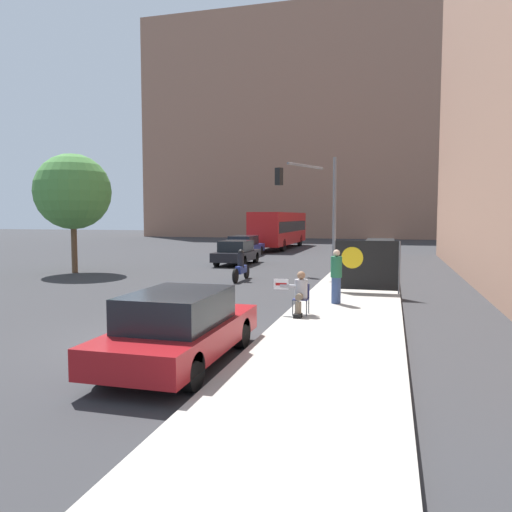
{
  "coord_description": "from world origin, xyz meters",
  "views": [
    {
      "loc": [
        4.8,
        -9.84,
        2.77
      ],
      "look_at": [
        0.2,
        7.04,
        1.37
      ],
      "focal_mm": 35.0,
      "sensor_mm": 36.0,
      "label": 1
    }
  ],
  "objects_px": {
    "jogger_on_sidewalk": "(336,276)",
    "car_on_road_nearest": "(237,253)",
    "seated_protester": "(300,292)",
    "motorcycle_on_road": "(241,268)",
    "car_on_road_midblock": "(244,246)",
    "traffic_light_pole": "(312,195)",
    "city_bus_on_road": "(280,228)",
    "parked_car_curbside": "(180,327)",
    "street_tree_near_curb": "(73,192)",
    "protest_banner": "(366,265)"
  },
  "relations": [
    {
      "from": "jogger_on_sidewalk",
      "to": "car_on_road_nearest",
      "type": "xyz_separation_m",
      "value": [
        -6.98,
        12.16,
        -0.27
      ]
    },
    {
      "from": "seated_protester",
      "to": "car_on_road_nearest",
      "type": "xyz_separation_m",
      "value": [
        -6.23,
        14.19,
        -0.06
      ]
    },
    {
      "from": "jogger_on_sidewalk",
      "to": "motorcycle_on_road",
      "type": "xyz_separation_m",
      "value": [
        -4.64,
        5.4,
        -0.4
      ]
    },
    {
      "from": "car_on_road_midblock",
      "to": "motorcycle_on_road",
      "type": "xyz_separation_m",
      "value": [
        3.65,
        -12.67,
        -0.15
      ]
    },
    {
      "from": "jogger_on_sidewalk",
      "to": "traffic_light_pole",
      "type": "distance_m",
      "value": 8.92
    },
    {
      "from": "motorcycle_on_road",
      "to": "jogger_on_sidewalk",
      "type": "bearing_deg",
      "value": -49.28
    },
    {
      "from": "city_bus_on_road",
      "to": "seated_protester",
      "type": "bearing_deg",
      "value": -76.45
    },
    {
      "from": "parked_car_curbside",
      "to": "car_on_road_midblock",
      "type": "xyz_separation_m",
      "value": [
        -6.09,
        24.62,
        0.02
      ]
    },
    {
      "from": "parked_car_curbside",
      "to": "motorcycle_on_road",
      "type": "relative_size",
      "value": 1.95
    },
    {
      "from": "motorcycle_on_road",
      "to": "street_tree_near_curb",
      "type": "height_order",
      "value": "street_tree_near_curb"
    },
    {
      "from": "car_on_road_nearest",
      "to": "street_tree_near_curb",
      "type": "relative_size",
      "value": 0.73
    },
    {
      "from": "street_tree_near_curb",
      "to": "jogger_on_sidewalk",
      "type": "bearing_deg",
      "value": -24.64
    },
    {
      "from": "protest_banner",
      "to": "car_on_road_nearest",
      "type": "relative_size",
      "value": 0.53
    },
    {
      "from": "car_on_road_nearest",
      "to": "jogger_on_sidewalk",
      "type": "bearing_deg",
      "value": -60.15
    },
    {
      "from": "seated_protester",
      "to": "jogger_on_sidewalk",
      "type": "relative_size",
      "value": 0.71
    },
    {
      "from": "jogger_on_sidewalk",
      "to": "motorcycle_on_road",
      "type": "height_order",
      "value": "jogger_on_sidewalk"
    },
    {
      "from": "city_bus_on_road",
      "to": "motorcycle_on_road",
      "type": "relative_size",
      "value": 5.39
    },
    {
      "from": "protest_banner",
      "to": "traffic_light_pole",
      "type": "xyz_separation_m",
      "value": [
        -2.81,
        5.84,
        2.65
      ]
    },
    {
      "from": "seated_protester",
      "to": "street_tree_near_curb",
      "type": "height_order",
      "value": "street_tree_near_curb"
    },
    {
      "from": "traffic_light_pole",
      "to": "city_bus_on_road",
      "type": "height_order",
      "value": "traffic_light_pole"
    },
    {
      "from": "protest_banner",
      "to": "parked_car_curbside",
      "type": "relative_size",
      "value": 0.51
    },
    {
      "from": "street_tree_near_curb",
      "to": "parked_car_curbside",
      "type": "bearing_deg",
      "value": -48.54
    },
    {
      "from": "protest_banner",
      "to": "car_on_road_nearest",
      "type": "height_order",
      "value": "protest_banner"
    },
    {
      "from": "protest_banner",
      "to": "traffic_light_pole",
      "type": "bearing_deg",
      "value": 115.72
    },
    {
      "from": "seated_protester",
      "to": "protest_banner",
      "type": "xyz_separation_m",
      "value": [
        1.5,
        4.42,
        0.34
      ]
    },
    {
      "from": "motorcycle_on_road",
      "to": "city_bus_on_road",
      "type": "bearing_deg",
      "value": 98.14
    },
    {
      "from": "traffic_light_pole",
      "to": "street_tree_near_curb",
      "type": "bearing_deg",
      "value": -169.73
    },
    {
      "from": "seated_protester",
      "to": "car_on_road_nearest",
      "type": "bearing_deg",
      "value": 128.49
    },
    {
      "from": "parked_car_curbside",
      "to": "city_bus_on_road",
      "type": "height_order",
      "value": "city_bus_on_road"
    },
    {
      "from": "parked_car_curbside",
      "to": "street_tree_near_curb",
      "type": "relative_size",
      "value": 0.76
    },
    {
      "from": "seated_protester",
      "to": "car_on_road_nearest",
      "type": "distance_m",
      "value": 15.5
    },
    {
      "from": "city_bus_on_road",
      "to": "street_tree_near_curb",
      "type": "bearing_deg",
      "value": -105.37
    },
    {
      "from": "jogger_on_sidewalk",
      "to": "traffic_light_pole",
      "type": "height_order",
      "value": "traffic_light_pole"
    },
    {
      "from": "protest_banner",
      "to": "car_on_road_midblock",
      "type": "bearing_deg",
      "value": 119.98
    },
    {
      "from": "city_bus_on_road",
      "to": "motorcycle_on_road",
      "type": "distance_m",
      "value": 21.8
    },
    {
      "from": "jogger_on_sidewalk",
      "to": "city_bus_on_road",
      "type": "bearing_deg",
      "value": -111.36
    },
    {
      "from": "car_on_road_midblock",
      "to": "city_bus_on_road",
      "type": "height_order",
      "value": "city_bus_on_road"
    },
    {
      "from": "city_bus_on_road",
      "to": "traffic_light_pole",
      "type": "bearing_deg",
      "value": -73.15
    },
    {
      "from": "parked_car_curbside",
      "to": "car_on_road_midblock",
      "type": "height_order",
      "value": "car_on_road_midblock"
    },
    {
      "from": "jogger_on_sidewalk",
      "to": "car_on_road_midblock",
      "type": "height_order",
      "value": "jogger_on_sidewalk"
    },
    {
      "from": "car_on_road_nearest",
      "to": "city_bus_on_road",
      "type": "xyz_separation_m",
      "value": [
        -0.75,
        14.79,
        1.09
      ]
    },
    {
      "from": "car_on_road_nearest",
      "to": "car_on_road_midblock",
      "type": "bearing_deg",
      "value": 102.53
    },
    {
      "from": "protest_banner",
      "to": "car_on_road_midblock",
      "type": "height_order",
      "value": "protest_banner"
    },
    {
      "from": "parked_car_curbside",
      "to": "car_on_road_nearest",
      "type": "bearing_deg",
      "value": 104.33
    },
    {
      "from": "street_tree_near_curb",
      "to": "protest_banner",
      "type": "bearing_deg",
      "value": -14.9
    },
    {
      "from": "jogger_on_sidewalk",
      "to": "car_on_road_midblock",
      "type": "distance_m",
      "value": 19.88
    },
    {
      "from": "seated_protester",
      "to": "car_on_road_midblock",
      "type": "xyz_separation_m",
      "value": [
        -7.55,
        20.09,
        -0.04
      ]
    },
    {
      "from": "protest_banner",
      "to": "street_tree_near_curb",
      "type": "relative_size",
      "value": 0.39
    },
    {
      "from": "car_on_road_nearest",
      "to": "seated_protester",
      "type": "bearing_deg",
      "value": -66.28
    },
    {
      "from": "protest_banner",
      "to": "parked_car_curbside",
      "type": "bearing_deg",
      "value": -108.25
    }
  ]
}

